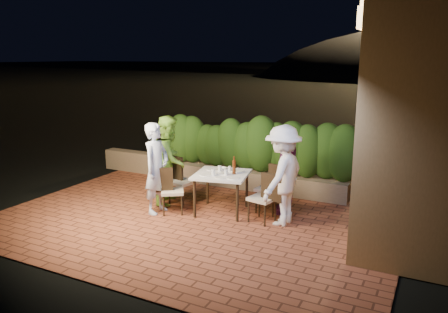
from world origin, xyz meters
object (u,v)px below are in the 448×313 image
Objects in this scene: chair_left_front at (172,190)px; diner_blue at (157,168)px; beer_bottle at (234,165)px; diner_purple at (287,170)px; diner_white at (283,175)px; parapet_lamp at (161,152)px; dining_table at (222,193)px; chair_left_back at (182,181)px; chair_right_back at (270,188)px; bowl at (222,168)px; diner_green at (170,160)px; chair_right_front at (262,197)px.

diner_blue is (-0.27, -0.09, 0.41)m from chair_left_front.
beer_bottle is 0.20× the size of diner_purple.
beer_bottle is at bearing -89.82° from diner_white.
diner_white is at bearing -24.87° from parapet_lamp.
diner_blue is (-1.07, -0.53, 0.47)m from dining_table.
diner_blue is 1.04× the size of diner_purple.
chair_left_back is 1.75m from chair_right_back.
bowl is 0.17× the size of chair_left_back.
beer_bottle is 0.35× the size of chair_left_back.
beer_bottle is 0.42m from bowl.
diner_purple reaches higher than chair_left_back.
diner_white reaches higher than diner_blue.
diner_green reaches higher than diner_blue.
chair_right_front reaches higher than parapet_lamp.
diner_white is (1.20, -0.04, 0.49)m from dining_table.
chair_right_back reaches higher than chair_left_front.
chair_left_back is at bearing 175.11° from dining_table.
beer_bottle reaches higher than dining_table.
chair_left_front is at bearing -161.40° from diner_green.
dining_table is 1.02× the size of chair_left_back.
chair_left_front is 1.69m from chair_right_front.
diner_blue reaches higher than bowl.
diner_green is (-2.04, 0.16, 0.42)m from chair_right_front.
diner_green is at bearing -179.47° from beer_bottle.
chair_left_back is (-0.80, -0.19, -0.30)m from bowl.
chair_left_front is at bearing 23.04° from chair_right_front.
diner_green reaches higher than bowl.
chair_left_back is 0.48m from diner_green.
dining_table is 1.29m from diner_purple.
diner_white is 4.12m from parapet_lamp.
chair_left_back is at bearing -44.96° from parapet_lamp.
diner_blue is at bearing -92.20° from chair_left_back.
chair_right_back is at bearing -5.59° from chair_left_front.
diner_green is 2.31m from diner_purple.
parapet_lamp is at bearing 146.29° from dining_table.
dining_table is 0.91m from chair_left_front.
diner_purple is at bearing -145.35° from chair_right_back.
dining_table is 1.29m from diner_white.
chair_right_back is 0.71m from diner_white.
bowl is at bearing -30.57° from parapet_lamp.
diner_blue is at bearing 24.02° from chair_right_front.
diner_white is at bearing -6.41° from beer_bottle.
diner_green is at bearing -50.34° from parapet_lamp.
chair_left_back is 0.54× the size of diner_white.
diner_white is at bearing -12.99° from bowl.
diner_blue is at bearing -153.50° from dining_table.
diner_blue is (-1.87, -0.93, 0.38)m from chair_right_back.
diner_purple reaches higher than beer_bottle.
chair_left_front reaches higher than dining_table.
beer_bottle is 3.21m from parapet_lamp.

